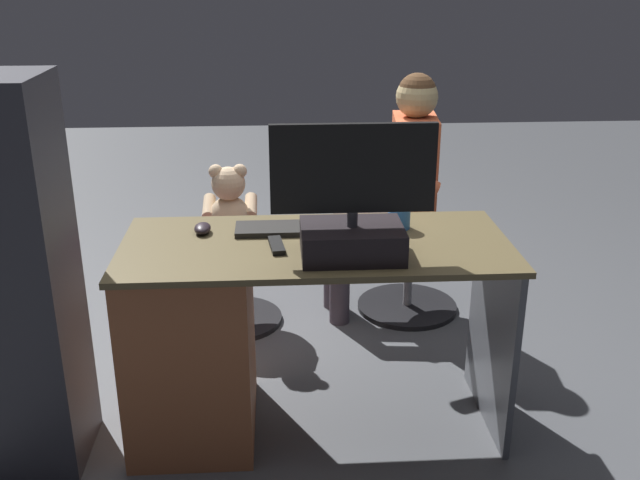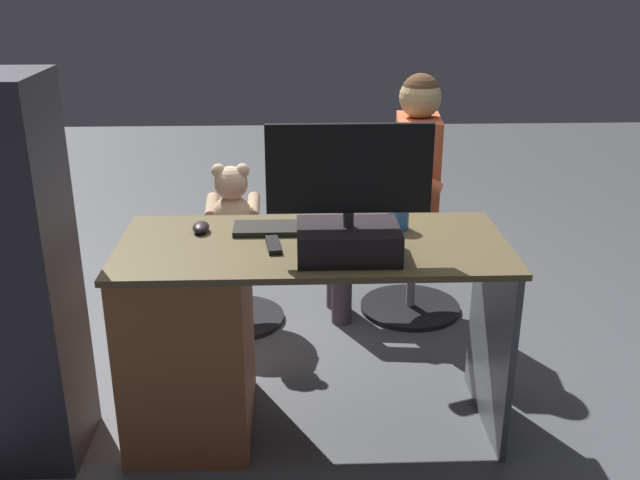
{
  "view_description": "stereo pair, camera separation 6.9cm",
  "coord_description": "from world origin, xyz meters",
  "px_view_note": "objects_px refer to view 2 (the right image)",
  "views": [
    {
      "loc": [
        0.13,
        2.81,
        1.68
      ],
      "look_at": [
        -0.04,
        0.03,
        0.6
      ],
      "focal_mm": 40.8,
      "sensor_mm": 36.0,
      "label": 1
    },
    {
      "loc": [
        0.06,
        2.82,
        1.68
      ],
      "look_at": [
        -0.04,
        0.03,
        0.6
      ],
      "focal_mm": 40.8,
      "sensor_mm": 36.0,
      "label": 2
    }
  ],
  "objects_px": {
    "cup": "(398,216)",
    "visitor_chair": "(412,264)",
    "office_chair_teddy": "(235,272)",
    "keyboard": "(291,228)",
    "person": "(400,178)",
    "teddy_bear": "(232,205)",
    "computer_mouse": "(201,227)",
    "monitor": "(348,218)",
    "desk": "(215,332)",
    "tv_remote": "(273,245)"
  },
  "relations": [
    {
      "from": "cup",
      "to": "visitor_chair",
      "type": "bearing_deg",
      "value": -104.13
    },
    {
      "from": "office_chair_teddy",
      "to": "visitor_chair",
      "type": "bearing_deg",
      "value": -174.37
    },
    {
      "from": "keyboard",
      "to": "person",
      "type": "xyz_separation_m",
      "value": [
        -0.52,
        -0.82,
        -0.05
      ]
    },
    {
      "from": "office_chair_teddy",
      "to": "visitor_chair",
      "type": "height_order",
      "value": "same"
    },
    {
      "from": "keyboard",
      "to": "teddy_bear",
      "type": "relative_size",
      "value": 1.16
    },
    {
      "from": "keyboard",
      "to": "computer_mouse",
      "type": "relative_size",
      "value": 4.38
    },
    {
      "from": "keyboard",
      "to": "computer_mouse",
      "type": "bearing_deg",
      "value": 0.04
    },
    {
      "from": "monitor",
      "to": "person",
      "type": "xyz_separation_m",
      "value": [
        -0.33,
        -1.07,
        -0.18
      ]
    },
    {
      "from": "person",
      "to": "monitor",
      "type": "bearing_deg",
      "value": 72.87
    },
    {
      "from": "desk",
      "to": "person",
      "type": "relative_size",
      "value": 1.15
    },
    {
      "from": "monitor",
      "to": "person",
      "type": "distance_m",
      "value": 1.13
    },
    {
      "from": "monitor",
      "to": "computer_mouse",
      "type": "xyz_separation_m",
      "value": [
        0.52,
        -0.25,
        -0.12
      ]
    },
    {
      "from": "desk",
      "to": "cup",
      "type": "distance_m",
      "value": 0.8
    },
    {
      "from": "tv_remote",
      "to": "teddy_bear",
      "type": "height_order",
      "value": "teddy_bear"
    },
    {
      "from": "desk",
      "to": "visitor_chair",
      "type": "distance_m",
      "value": 1.31
    },
    {
      "from": "tv_remote",
      "to": "monitor",
      "type": "bearing_deg",
      "value": 154.21
    },
    {
      "from": "monitor",
      "to": "keyboard",
      "type": "height_order",
      "value": "monitor"
    },
    {
      "from": "tv_remote",
      "to": "visitor_chair",
      "type": "distance_m",
      "value": 1.29
    },
    {
      "from": "office_chair_teddy",
      "to": "person",
      "type": "xyz_separation_m",
      "value": [
        -0.8,
        -0.08,
        0.44
      ]
    },
    {
      "from": "office_chair_teddy",
      "to": "desk",
      "type": "bearing_deg",
      "value": 89.5
    },
    {
      "from": "keyboard",
      "to": "cup",
      "type": "relative_size",
      "value": 4.43
    },
    {
      "from": "desk",
      "to": "tv_remote",
      "type": "xyz_separation_m",
      "value": [
        -0.23,
        0.04,
        0.36
      ]
    },
    {
      "from": "computer_mouse",
      "to": "cup",
      "type": "xyz_separation_m",
      "value": [
        -0.72,
        -0.01,
        0.03
      ]
    },
    {
      "from": "monitor",
      "to": "teddy_bear",
      "type": "xyz_separation_m",
      "value": [
        0.47,
        -1.0,
        -0.28
      ]
    },
    {
      "from": "keyboard",
      "to": "office_chair_teddy",
      "type": "relative_size",
      "value": 0.9
    },
    {
      "from": "cup",
      "to": "teddy_bear",
      "type": "xyz_separation_m",
      "value": [
        0.67,
        -0.74,
        -0.19
      ]
    },
    {
      "from": "computer_mouse",
      "to": "person",
      "type": "bearing_deg",
      "value": -136.08
    },
    {
      "from": "teddy_bear",
      "to": "keyboard",
      "type": "bearing_deg",
      "value": 110.34
    },
    {
      "from": "office_chair_teddy",
      "to": "visitor_chair",
      "type": "xyz_separation_m",
      "value": [
        -0.88,
        -0.09,
        -0.01
      ]
    },
    {
      "from": "tv_remote",
      "to": "teddy_bear",
      "type": "bearing_deg",
      "value": -83.58
    },
    {
      "from": "keyboard",
      "to": "person",
      "type": "relative_size",
      "value": 0.35
    },
    {
      "from": "keyboard",
      "to": "tv_remote",
      "type": "distance_m",
      "value": 0.18
    },
    {
      "from": "teddy_bear",
      "to": "visitor_chair",
      "type": "bearing_deg",
      "value": -175.2
    },
    {
      "from": "monitor",
      "to": "teddy_bear",
      "type": "height_order",
      "value": "monitor"
    },
    {
      "from": "tv_remote",
      "to": "keyboard",
      "type": "bearing_deg",
      "value": -117.24
    },
    {
      "from": "computer_mouse",
      "to": "office_chair_teddy",
      "type": "height_order",
      "value": "computer_mouse"
    },
    {
      "from": "person",
      "to": "computer_mouse",
      "type": "bearing_deg",
      "value": 43.92
    },
    {
      "from": "monitor",
      "to": "keyboard",
      "type": "bearing_deg",
      "value": -52.53
    },
    {
      "from": "monitor",
      "to": "cup",
      "type": "relative_size",
      "value": 5.68
    },
    {
      "from": "cup",
      "to": "computer_mouse",
      "type": "bearing_deg",
      "value": 0.72
    },
    {
      "from": "monitor",
      "to": "desk",
      "type": "bearing_deg",
      "value": -14.9
    },
    {
      "from": "cup",
      "to": "tv_remote",
      "type": "bearing_deg",
      "value": 20.85
    },
    {
      "from": "tv_remote",
      "to": "visitor_chair",
      "type": "relative_size",
      "value": 0.3
    },
    {
      "from": "cup",
      "to": "office_chair_teddy",
      "type": "distance_m",
      "value": 1.13
    },
    {
      "from": "cup",
      "to": "keyboard",
      "type": "bearing_deg",
      "value": 1.29
    },
    {
      "from": "cup",
      "to": "teddy_bear",
      "type": "distance_m",
      "value": 1.02
    },
    {
      "from": "desk",
      "to": "keyboard",
      "type": "distance_m",
      "value": 0.48
    },
    {
      "from": "monitor",
      "to": "teddy_bear",
      "type": "relative_size",
      "value": 1.48
    },
    {
      "from": "desk",
      "to": "tv_remote",
      "type": "bearing_deg",
      "value": 169.63
    },
    {
      "from": "desk",
      "to": "teddy_bear",
      "type": "relative_size",
      "value": 3.79
    }
  ]
}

